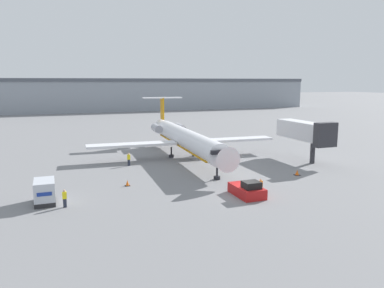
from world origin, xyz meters
TOP-DOWN VIEW (x-y plane):
  - ground_plane at (0.00, 0.00)m, footprint 600.00×600.00m
  - terminal_building at (0.00, 120.00)m, footprint 180.00×16.80m
  - airplane_main at (0.87, 20.83)m, footprint 29.57×32.95m
  - pushback_tug at (0.35, 0.22)m, footprint 2.40×4.25m
  - luggage_cart at (-19.24, 5.13)m, footprint 1.90×3.30m
  - worker_near_tug at (2.03, 0.37)m, footprint 0.40×0.24m
  - worker_by_wing at (-8.35, 18.52)m, footprint 0.40×0.26m
  - worker_on_apron at (-17.49, 3.17)m, footprint 0.40×0.24m
  - traffic_cone_left at (-10.54, 8.38)m, footprint 0.55×0.55m
  - traffic_cone_right at (10.54, 5.63)m, footprint 0.69×0.69m
  - jet_bridge at (16.87, 12.59)m, footprint 3.20×10.57m

SIDE VIEW (x-z plane):
  - ground_plane at x=0.00m, z-range 0.00..0.00m
  - traffic_cone_left at x=-10.54m, z-range -0.02..0.67m
  - traffic_cone_right at x=10.54m, z-range -0.02..0.68m
  - pushback_tug at x=0.35m, z-range -0.23..1.52m
  - worker_near_tug at x=2.03m, z-range 0.03..1.67m
  - worker_on_apron at x=-17.49m, z-range 0.04..1.77m
  - worker_by_wing at x=-8.35m, z-range 0.05..1.90m
  - luggage_cart at x=-19.24m, z-range 0.00..2.30m
  - airplane_main at x=0.87m, z-range -1.30..7.46m
  - jet_bridge at x=16.87m, z-range 1.35..7.54m
  - terminal_building at x=0.00m, z-range 0.03..12.85m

